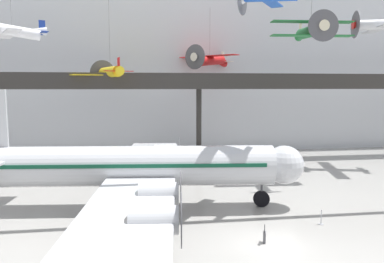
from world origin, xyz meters
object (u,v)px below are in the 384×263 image
object	(u,v)px
airliner_silver_main	(132,167)
stanchion_barrier	(321,220)
suspended_plane_white_twin	(12,31)
suspended_plane_red_highwing	(210,60)
suspended_plane_silver_racer	(384,25)
info_sign_pedestal	(264,236)
suspended_plane_green_biplane	(311,31)
suspended_plane_yellow_lowwing	(110,72)

from	to	relation	value
airliner_silver_main	stanchion_barrier	size ratio (longest dim) A/B	29.67
suspended_plane_white_twin	suspended_plane_red_highwing	size ratio (longest dim) A/B	0.88
suspended_plane_red_highwing	suspended_plane_white_twin	bearing A→B (deg)	-4.63
suspended_plane_red_highwing	airliner_silver_main	bearing A→B (deg)	20.65
suspended_plane_silver_racer	suspended_plane_red_highwing	bearing A→B (deg)	-14.25
airliner_silver_main	info_sign_pedestal	world-z (taller)	airliner_silver_main
suspended_plane_white_twin	suspended_plane_silver_racer	xyz separation A→B (m)	(39.72, 6.86, 2.51)
suspended_plane_red_highwing	info_sign_pedestal	world-z (taller)	suspended_plane_red_highwing
suspended_plane_white_twin	info_sign_pedestal	size ratio (longest dim) A/B	6.02
suspended_plane_green_biplane	stanchion_barrier	bearing A→B (deg)	-16.42
suspended_plane_silver_racer	stanchion_barrier	world-z (taller)	suspended_plane_silver_racer
suspended_plane_silver_racer	suspended_plane_green_biplane	bearing A→B (deg)	36.41
suspended_plane_white_twin	stanchion_barrier	size ratio (longest dim) A/B	6.93
stanchion_barrier	info_sign_pedestal	bearing A→B (deg)	-153.94
stanchion_barrier	suspended_plane_silver_racer	bearing A→B (deg)	47.37
suspended_plane_green_biplane	info_sign_pedestal	xyz separation A→B (m)	(-9.86, -15.33, -14.88)
suspended_plane_yellow_lowwing	airliner_silver_main	bearing A→B (deg)	168.43
suspended_plane_red_highwing	stanchion_barrier	world-z (taller)	suspended_plane_red_highwing
suspended_plane_yellow_lowwing	suspended_plane_red_highwing	bearing A→B (deg)	-90.93
suspended_plane_red_highwing	info_sign_pedestal	distance (m)	32.95
info_sign_pedestal	suspended_plane_yellow_lowwing	bearing A→B (deg)	134.25
info_sign_pedestal	suspended_plane_silver_racer	bearing A→B (deg)	64.41
suspended_plane_green_biplane	stanchion_barrier	distance (m)	20.35
suspended_plane_white_twin	suspended_plane_red_highwing	world-z (taller)	suspended_plane_white_twin
suspended_plane_silver_racer	stanchion_barrier	xyz separation A→B (m)	(-16.32, -17.73, -16.65)
suspended_plane_yellow_lowwing	info_sign_pedestal	bearing A→B (deg)	-177.03
suspended_plane_green_biplane	stanchion_barrier	world-z (taller)	suspended_plane_green_biplane
suspended_plane_white_twin	suspended_plane_silver_racer	size ratio (longest dim) A/B	0.83
suspended_plane_silver_racer	suspended_plane_yellow_lowwing	size ratio (longest dim) A/B	0.86
suspended_plane_yellow_lowwing	stanchion_barrier	size ratio (longest dim) A/B	9.77
suspended_plane_yellow_lowwing	stanchion_barrier	world-z (taller)	suspended_plane_yellow_lowwing
suspended_plane_white_twin	suspended_plane_yellow_lowwing	bearing A→B (deg)	-146.23
airliner_silver_main	suspended_plane_red_highwing	world-z (taller)	suspended_plane_red_highwing
suspended_plane_silver_racer	suspended_plane_yellow_lowwing	distance (m)	33.26
suspended_plane_silver_racer	suspended_plane_yellow_lowwing	world-z (taller)	suspended_plane_silver_racer
suspended_plane_red_highwing	info_sign_pedestal	size ratio (longest dim) A/B	6.81
airliner_silver_main	stanchion_barrier	distance (m)	14.75
suspended_plane_red_highwing	suspended_plane_green_biplane	xyz separation A→B (m)	(7.59, -14.91, 2.00)
suspended_plane_white_twin	suspended_plane_red_highwing	bearing A→B (deg)	-165.88
suspended_plane_green_biplane	suspended_plane_silver_racer	world-z (taller)	same
suspended_plane_red_highwing	suspended_plane_green_biplane	world-z (taller)	suspended_plane_green_biplane
suspended_plane_red_highwing	suspended_plane_green_biplane	size ratio (longest dim) A/B	1.01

